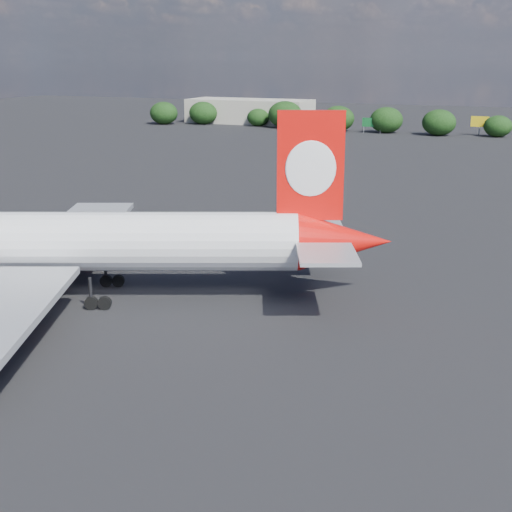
% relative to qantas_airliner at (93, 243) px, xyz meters
% --- Properties ---
extents(ground, '(500.00, 500.00, 0.00)m').
position_rel_qantas_airliner_xyz_m(ground, '(3.51, 41.31, -5.32)').
color(ground, black).
rests_on(ground, ground).
extents(qantas_airliner, '(51.09, 49.22, 17.48)m').
position_rel_qantas_airliner_xyz_m(qantas_airliner, '(0.00, 0.00, 0.00)').
color(qantas_airliner, white).
rests_on(qantas_airliner, ground).
extents(terminal_building, '(42.00, 16.00, 8.00)m').
position_rel_qantas_airliner_xyz_m(terminal_building, '(-61.49, 173.31, -1.32)').
color(terminal_building, '#A39D8C').
rests_on(terminal_building, ground).
extents(highway_sign, '(6.00, 0.30, 4.50)m').
position_rel_qantas_airliner_xyz_m(highway_sign, '(-14.49, 157.31, -2.20)').
color(highway_sign, '#125B26').
rests_on(highway_sign, ground).
extents(billboard_yellow, '(5.00, 0.30, 5.50)m').
position_rel_qantas_airliner_xyz_m(billboard_yellow, '(15.51, 163.31, -1.46)').
color(billboard_yellow, yellow).
rests_on(billboard_yellow, ground).
extents(horizon_treeline, '(202.92, 13.93, 8.50)m').
position_rel_qantas_airliner_xyz_m(horizon_treeline, '(11.86, 160.70, -1.54)').
color(horizon_treeline, black).
rests_on(horizon_treeline, ground).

